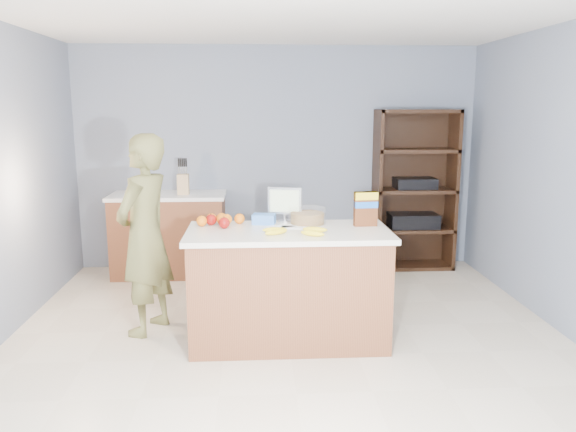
{
  "coord_description": "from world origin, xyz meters",
  "views": [
    {
      "loc": [
        -0.25,
        -3.89,
        1.83
      ],
      "look_at": [
        0.0,
        0.35,
        1.0
      ],
      "focal_mm": 35.0,
      "sensor_mm": 36.0,
      "label": 1
    }
  ],
  "objects": [
    {
      "name": "back_cabinet",
      "position": [
        -1.2,
        2.2,
        0.45
      ],
      "size": [
        1.24,
        0.62,
        0.9
      ],
      "color": "brown",
      "rests_on": "ground"
    },
    {
      "name": "counter_peninsula",
      "position": [
        0.0,
        0.3,
        0.42
      ],
      "size": [
        1.56,
        0.76,
        0.9
      ],
      "color": "brown",
      "rests_on": "ground"
    },
    {
      "name": "walls",
      "position": [
        0.0,
        0.0,
        1.65
      ],
      "size": [
        4.52,
        5.02,
        2.51
      ],
      "color": "slate",
      "rests_on": "ground"
    },
    {
      "name": "salad_bowl",
      "position": [
        0.17,
        0.53,
        0.96
      ],
      "size": [
        0.3,
        0.3,
        0.13
      ],
      "color": "#267219",
      "rests_on": "counter_peninsula"
    },
    {
      "name": "cereal_box",
      "position": [
        0.62,
        0.42,
        1.06
      ],
      "size": [
        0.19,
        0.08,
        0.27
      ],
      "color": "#592B14",
      "rests_on": "counter_peninsula"
    },
    {
      "name": "apples",
      "position": [
        -0.55,
        0.45,
        0.94
      ],
      "size": [
        0.2,
        0.22,
        0.09
      ],
      "color": "maroon",
      "rests_on": "counter_peninsula"
    },
    {
      "name": "envelopes",
      "position": [
        0.01,
        0.41,
        0.9
      ],
      "size": [
        0.35,
        0.22,
        0.0
      ],
      "color": "white",
      "rests_on": "counter_peninsula"
    },
    {
      "name": "shelving_unit",
      "position": [
        1.55,
        2.35,
        0.86
      ],
      "size": [
        0.9,
        0.4,
        1.8
      ],
      "color": "black",
      "rests_on": "ground"
    },
    {
      "name": "bananas",
      "position": [
        0.04,
        0.16,
        0.92
      ],
      "size": [
        0.49,
        0.24,
        0.04
      ],
      "color": "yellow",
      "rests_on": "counter_peninsula"
    },
    {
      "name": "floor",
      "position": [
        0.0,
        0.0,
        0.0
      ],
      "size": [
        4.5,
        5.0,
        0.02
      ],
      "primitive_type": "cube",
      "color": "beige",
      "rests_on": "ground"
    },
    {
      "name": "blue_carton",
      "position": [
        -0.18,
        0.54,
        0.94
      ],
      "size": [
        0.2,
        0.15,
        0.08
      ],
      "primitive_type": "cube",
      "rotation": [
        0.0,
        0.0,
        -0.18
      ],
      "color": "blue",
      "rests_on": "counter_peninsula"
    },
    {
      "name": "tv",
      "position": [
        -0.01,
        0.64,
        1.06
      ],
      "size": [
        0.28,
        0.12,
        0.28
      ],
      "color": "silver",
      "rests_on": "counter_peninsula"
    },
    {
      "name": "person",
      "position": [
        -1.14,
        0.57,
        0.81
      ],
      "size": [
        0.59,
        0.7,
        1.63
      ],
      "primitive_type": "imported",
      "rotation": [
        0.0,
        0.0,
        -1.98
      ],
      "color": "brown",
      "rests_on": "ground"
    },
    {
      "name": "knife_block",
      "position": [
        -1.02,
        2.14,
        1.02
      ],
      "size": [
        0.12,
        0.1,
        0.31
      ],
      "color": "tan",
      "rests_on": "back_cabinet"
    },
    {
      "name": "oranges",
      "position": [
        -0.53,
        0.53,
        0.94
      ],
      "size": [
        0.38,
        0.24,
        0.08
      ],
      "color": "orange",
      "rests_on": "counter_peninsula"
    }
  ]
}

